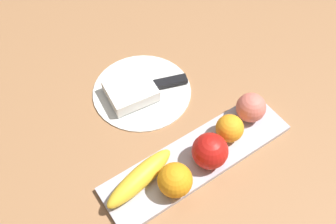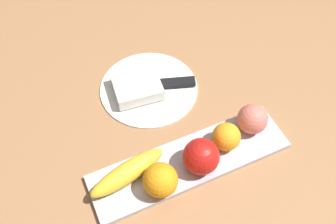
# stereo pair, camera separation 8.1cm
# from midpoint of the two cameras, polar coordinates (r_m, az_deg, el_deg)

# --- Properties ---
(ground_plane) EXTENTS (2.40, 2.40, 0.00)m
(ground_plane) POSITION_cam_midpoint_polar(r_m,az_deg,el_deg) (0.82, 2.90, -4.82)
(ground_plane) COLOR #996A43
(fruit_tray) EXTENTS (0.43, 0.11, 0.01)m
(fruit_tray) POSITION_cam_midpoint_polar(r_m,az_deg,el_deg) (0.79, 1.61, -7.12)
(fruit_tray) COLOR #B5B2BF
(fruit_tray) RESTS_ON ground_plane
(apple) EXTENTS (0.07, 0.07, 0.07)m
(apple) POSITION_cam_midpoint_polar(r_m,az_deg,el_deg) (0.75, 3.32, -6.16)
(apple) COLOR red
(apple) RESTS_ON fruit_tray
(banana) EXTENTS (0.17, 0.08, 0.04)m
(banana) POSITION_cam_midpoint_polar(r_m,az_deg,el_deg) (0.75, -7.44, -10.10)
(banana) COLOR yellow
(banana) RESTS_ON fruit_tray
(orange_near_apple) EXTENTS (0.07, 0.07, 0.07)m
(orange_near_apple) POSITION_cam_midpoint_polar(r_m,az_deg,el_deg) (0.73, -2.18, -10.54)
(orange_near_apple) COLOR orange
(orange_near_apple) RESTS_ON fruit_tray
(orange_near_banana) EXTENTS (0.06, 0.06, 0.06)m
(orange_near_banana) POSITION_cam_midpoint_polar(r_m,az_deg,el_deg) (0.79, 6.48, -2.67)
(orange_near_banana) COLOR orange
(orange_near_banana) RESTS_ON fruit_tray
(peach) EXTENTS (0.07, 0.07, 0.07)m
(peach) POSITION_cam_midpoint_polar(r_m,az_deg,el_deg) (0.83, 9.78, 0.49)
(peach) COLOR #DD6E5F
(peach) RESTS_ON fruit_tray
(dinner_plate) EXTENTS (0.24, 0.24, 0.01)m
(dinner_plate) POSITION_cam_midpoint_polar(r_m,az_deg,el_deg) (0.91, -6.56, 3.08)
(dinner_plate) COLOR white
(dinner_plate) RESTS_ON ground_plane
(folded_napkin) EXTENTS (0.12, 0.11, 0.03)m
(folded_napkin) POSITION_cam_midpoint_polar(r_m,az_deg,el_deg) (0.88, -8.32, 3.04)
(folded_napkin) COLOR white
(folded_napkin) RESTS_ON dinner_plate
(knife) EXTENTS (0.18, 0.08, 0.01)m
(knife) POSITION_cam_midpoint_polar(r_m,az_deg,el_deg) (0.90, -3.41, 4.16)
(knife) COLOR silver
(knife) RESTS_ON dinner_plate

